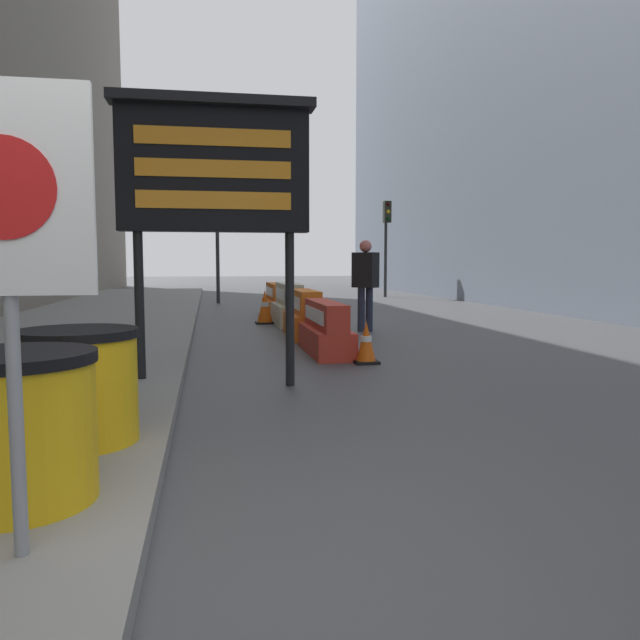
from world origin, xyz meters
name	(u,v)px	position (x,y,z in m)	size (l,w,h in m)	color
ground_plane	(138,603)	(0.00, 0.00, 0.00)	(120.00, 120.00, 0.00)	#474749
barrel_drum_foreground	(16,427)	(-0.69, 0.86, 0.53)	(0.82, 0.82, 0.78)	yellow
barrel_drum_middle	(78,386)	(-0.59, 1.95, 0.53)	(0.82, 0.82, 0.78)	yellow
warning_sign	(6,224)	(-0.50, 0.22, 1.52)	(0.69, 0.08, 1.96)	gray
message_board	(214,170)	(0.38, 4.31, 2.34)	(2.12, 0.36, 3.09)	black
jersey_barrier_red_striped	(325,331)	(2.02, 6.68, 0.34)	(0.55, 1.92, 0.78)	red
jersey_barrier_orange_near	(305,317)	(2.02, 8.72, 0.38)	(0.61, 1.63, 0.87)	orange
jersey_barrier_cream	(289,307)	(2.02, 11.00, 0.40)	(0.61, 1.97, 0.91)	beige
jersey_barrier_orange_far	(277,301)	(2.02, 13.48, 0.37)	(0.60, 2.08, 0.83)	orange
traffic_cone_near	(265,307)	(1.53, 11.43, 0.37)	(0.42, 0.42, 0.76)	black
traffic_cone_mid	(366,343)	(2.39, 5.65, 0.28)	(0.33, 0.33, 0.58)	black
traffic_light_near_curb	(217,208)	(0.61, 18.63, 3.15)	(0.28, 0.45, 4.37)	#2D2D30
traffic_light_far_side	(387,228)	(7.26, 21.51, 2.74)	(0.28, 0.45, 3.77)	#2D2D30
pedestrian_worker	(365,278)	(3.36, 9.51, 1.07)	(0.53, 0.54, 1.81)	#23283D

